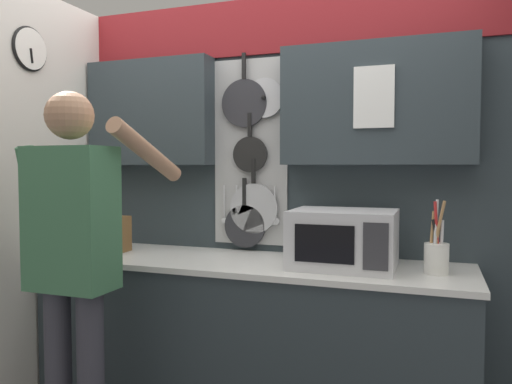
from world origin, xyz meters
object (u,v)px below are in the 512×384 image
(knife_block, at_px, (117,233))
(person, at_px, (74,247))
(utensil_crock, at_px, (436,255))
(microwave, at_px, (343,239))

(knife_block, xyz_separation_m, person, (0.22, -0.64, 0.03))
(utensil_crock, bearing_deg, knife_block, -179.96)
(microwave, height_order, person, person)
(utensil_crock, distance_m, person, 1.67)
(knife_block, bearing_deg, person, -70.71)
(person, bearing_deg, microwave, 29.81)
(microwave, relative_size, person, 0.29)
(microwave, bearing_deg, person, -150.19)
(utensil_crock, relative_size, person, 0.20)
(microwave, xyz_separation_m, person, (-1.11, -0.64, -0.01))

